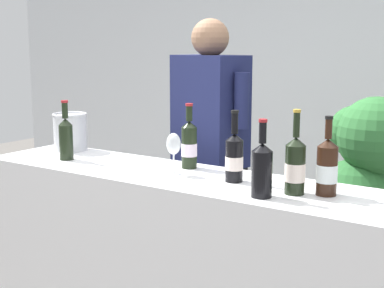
{
  "coord_description": "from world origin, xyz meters",
  "views": [
    {
      "loc": [
        1.44,
        -2.05,
        1.58
      ],
      "look_at": [
        0.07,
        0.0,
        1.13
      ],
      "focal_mm": 51.93,
      "sensor_mm": 36.0,
      "label": 1
    }
  ],
  "objects": [
    {
      "name": "person_server",
      "position": [
        -0.21,
        0.6,
        0.84
      ],
      "size": [
        0.56,
        0.35,
        1.72
      ],
      "color": "black",
      "rests_on": "ground_plane"
    },
    {
      "name": "wine_bottle_0",
      "position": [
        0.69,
        0.03,
        1.1
      ],
      "size": [
        0.08,
        0.08,
        0.32
      ],
      "color": "black",
      "rests_on": "counter"
    },
    {
      "name": "wine_bottle_4",
      "position": [
        0.49,
        -0.14,
        1.1
      ],
      "size": [
        0.08,
        0.08,
        0.31
      ],
      "color": "black",
      "rests_on": "counter"
    },
    {
      "name": "wall_back",
      "position": [
        0.0,
        2.6,
        1.4
      ],
      "size": [
        8.0,
        0.1,
        2.8
      ],
      "primitive_type": "cube",
      "color": "silver",
      "rests_on": "ground_plane"
    },
    {
      "name": "ice_bucket",
      "position": [
        -0.85,
        0.15,
        1.09
      ],
      "size": [
        0.19,
        0.19,
        0.21
      ],
      "color": "silver",
      "rests_on": "counter"
    },
    {
      "name": "wine_glass",
      "position": [
        -0.02,
        -0.01,
        1.12
      ],
      "size": [
        0.07,
        0.07,
        0.19
      ],
      "color": "silver",
      "rests_on": "counter"
    },
    {
      "name": "wine_bottle_1",
      "position": [
        -0.03,
        0.14,
        1.1
      ],
      "size": [
        0.08,
        0.08,
        0.32
      ],
      "color": "black",
      "rests_on": "counter"
    },
    {
      "name": "wine_bottle_5",
      "position": [
        -0.68,
        -0.05,
        1.1
      ],
      "size": [
        0.07,
        0.07,
        0.31
      ],
      "color": "black",
      "rests_on": "counter"
    },
    {
      "name": "wine_bottle_2",
      "position": [
        0.58,
        -0.02,
        1.1
      ],
      "size": [
        0.08,
        0.08,
        0.34
      ],
      "color": "black",
      "rests_on": "counter"
    },
    {
      "name": "potted_shrub",
      "position": [
        0.45,
        1.33,
        0.75
      ],
      "size": [
        0.59,
        0.57,
        1.27
      ],
      "color": "brown",
      "rests_on": "ground_plane"
    },
    {
      "name": "counter",
      "position": [
        0.0,
        0.0,
        0.49
      ],
      "size": [
        2.14,
        0.5,
        0.98
      ],
      "primitive_type": "cube",
      "color": "white",
      "rests_on": "ground_plane"
    },
    {
      "name": "wine_bottle_3",
      "position": [
        0.28,
        0.02,
        1.09
      ],
      "size": [
        0.08,
        0.08,
        0.31
      ],
      "color": "black",
      "rests_on": "counter"
    }
  ]
}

